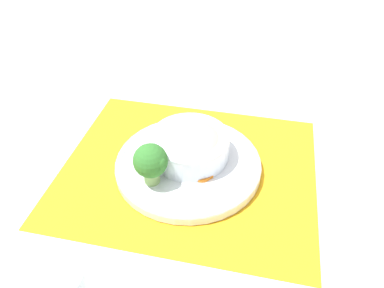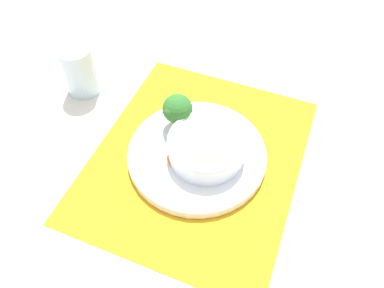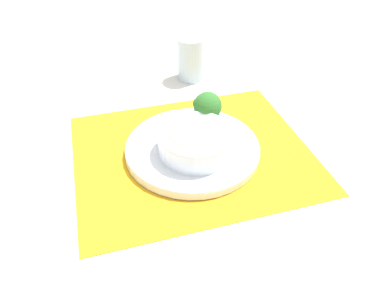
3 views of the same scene
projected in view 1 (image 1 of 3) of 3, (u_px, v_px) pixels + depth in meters
name	position (u px, v px, depth m)	size (l,w,h in m)	color
ground_plane	(188.00, 169.00, 0.76)	(4.00, 4.00, 0.00)	beige
placemat	(188.00, 168.00, 0.76)	(0.52, 0.45, 0.00)	orange
plate	(188.00, 164.00, 0.75)	(0.29, 0.29, 0.02)	silver
bowl	(188.00, 143.00, 0.74)	(0.16, 0.16, 0.06)	silver
broccoli_floret	(151.00, 162.00, 0.67)	(0.06, 0.06, 0.08)	#84AD5B
carrot_slice_near	(201.00, 175.00, 0.71)	(0.04, 0.04, 0.01)	orange
carrot_slice_middle	(206.00, 172.00, 0.72)	(0.04, 0.04, 0.01)	orange
carrot_slice_far	(209.00, 169.00, 0.72)	(0.04, 0.04, 0.01)	orange
carrot_slice_extra	(211.00, 165.00, 0.73)	(0.04, 0.04, 0.01)	orange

